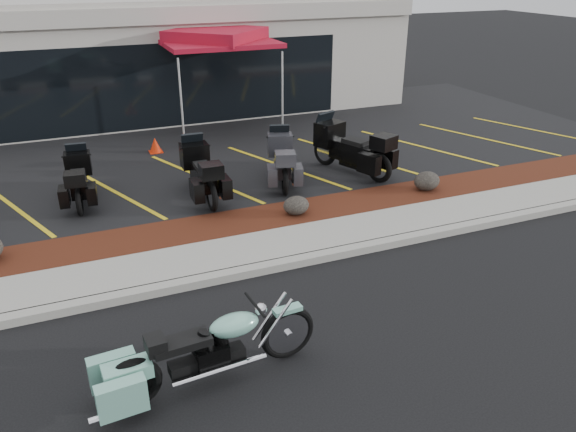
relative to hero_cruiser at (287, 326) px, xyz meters
name	(u,v)px	position (x,y,z in m)	size (l,w,h in m)	color
ground	(288,295)	(0.61, 1.47, -0.53)	(90.00, 90.00, 0.00)	black
curb	(269,267)	(0.61, 2.37, -0.46)	(24.00, 0.25, 0.15)	gray
sidewalk	(256,250)	(0.61, 3.07, -0.46)	(24.00, 1.20, 0.15)	gray
mulch_bed	(237,225)	(0.61, 4.27, -0.45)	(24.00, 1.20, 0.16)	#381B0C
upper_lot	(180,151)	(0.61, 9.67, -0.46)	(26.00, 9.60, 0.15)	black
dealership_building	(139,52)	(0.61, 15.94, 1.47)	(18.00, 8.16, 4.00)	#AAA59A
boulder_mid	(296,205)	(1.91, 4.14, -0.17)	(0.56, 0.47, 0.40)	black
boulder_right	(427,181)	(5.30, 4.25, -0.15)	(0.63, 0.52, 0.44)	black
hero_cruiser	(287,326)	(0.00, 0.00, 0.00)	(3.02, 0.77, 1.06)	#7DC3AD
touring_black_front	(79,167)	(-2.23, 7.32, 0.20)	(2.02, 0.77, 1.17)	black
touring_black_mid	(194,160)	(0.33, 6.65, 0.27)	(2.23, 0.85, 1.30)	black
touring_grey	(280,148)	(2.56, 6.74, 0.24)	(2.15, 0.82, 1.25)	#313136
touring_black_rear	(325,139)	(3.87, 6.79, 0.33)	(2.46, 0.94, 1.43)	black
traffic_cone	(155,145)	(-0.09, 9.60, -0.17)	(0.35, 0.35, 0.42)	red
popup_canopy	(216,38)	(2.33, 11.33, 2.41)	(4.24, 4.24, 3.08)	silver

